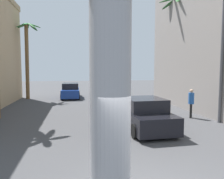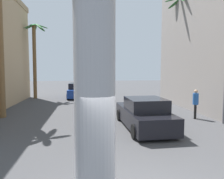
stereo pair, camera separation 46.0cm
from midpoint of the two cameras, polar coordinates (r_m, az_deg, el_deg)
name	(u,v)px [view 2 (the right image)]	position (r m, az deg, el deg)	size (l,w,h in m)	color
ground_plane	(103,114)	(14.61, -1.44, -6.48)	(90.24, 90.24, 0.00)	#424244
street_lamp	(222,36)	(13.30, 27.70, 12.26)	(2.38, 0.28, 7.92)	#59595E
car_lead	(144,114)	(11.26, 9.46, -6.39)	(2.17, 5.06, 1.56)	black
car_far	(77,91)	(23.48, -8.55, -0.30)	(1.93, 4.65, 1.56)	black
palm_tree_mid_left	(0,33)	(15.00, -26.48, 13.05)	(2.68, 2.69, 8.69)	brown
palm_tree_mid_right	(183,35)	(19.03, 18.80, 13.29)	(3.35, 3.17, 8.91)	brown
palm_tree_far_left	(35,52)	(23.62, -18.97, 9.23)	(2.45, 2.46, 7.60)	brown
pedestrian_mid_right	(196,102)	(14.15, 21.86, -2.99)	(0.47, 0.47, 1.76)	black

